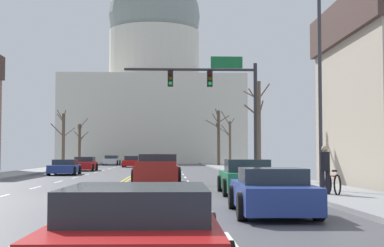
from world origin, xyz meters
name	(u,v)px	position (x,y,z in m)	size (l,w,h in m)	color
ground	(93,200)	(0.00, 0.00, 0.02)	(20.00, 180.00, 0.20)	#4A4A4F
signal_gantry	(219,91)	(5.44, 14.72, 5.23)	(7.91, 0.41, 7.17)	#28282D
street_lamp_right	(313,64)	(7.96, 2.77, 4.92)	(2.03, 0.24, 8.15)	#333338
capitol_building	(154,86)	(0.00, 76.31, 13.05)	(28.69, 22.57, 35.16)	beige
pickup_truck_near_00	(158,170)	(1.88, 10.30, 0.68)	(2.41, 5.61, 1.49)	maroon
sedan_near_01	(246,178)	(5.34, 2.73, 0.60)	(2.03, 4.38, 1.30)	#1E7247
sedan_near_02	(271,192)	(4.99, -4.31, 0.55)	(2.07, 4.52, 1.15)	navy
sedan_near_03	(138,233)	(2.05, -11.29, 0.54)	(2.14, 4.37, 1.12)	#B71414
sedan_oncoming_00	(65,167)	(-5.02, 22.40, 0.53)	(2.07, 4.42, 1.10)	navy
sedan_oncoming_01	(85,164)	(-5.00, 31.76, 0.58)	(2.07, 4.58, 1.23)	#B71414
sedan_oncoming_02	(132,162)	(-1.71, 45.39, 0.59)	(2.01, 4.31, 1.26)	#B71414
sedan_oncoming_03	(112,160)	(-5.25, 58.05, 0.60)	(2.19, 4.49, 1.28)	silver
bare_tree_00	(259,124)	(8.73, 20.48, 3.59)	(1.96, 1.57, 6.45)	brown
bare_tree_02	(230,142)	(8.85, 40.16, 2.78)	(1.64, 1.97, 5.86)	brown
bare_tree_03	(63,139)	(-8.63, 41.02, 3.09)	(2.44, 1.10, 5.97)	brown
bare_tree_04	(218,136)	(8.34, 47.57, 3.62)	(2.84, 2.92, 6.78)	#4C3D2D
bare_tree_05	(80,143)	(-8.35, 50.23, 2.78)	(1.87, 2.01, 5.67)	#4C3D2D
pedestrian_00	(325,167)	(7.75, 0.65, 1.05)	(0.35, 0.34, 1.65)	black
bicycle_parked	(333,184)	(8.00, 0.63, 0.49)	(0.12, 1.77, 0.85)	black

